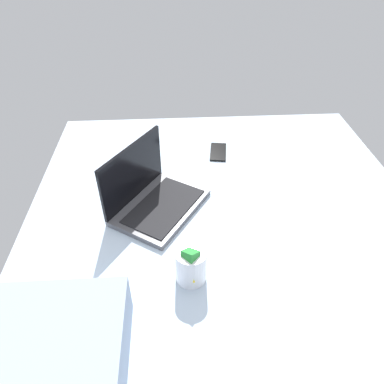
% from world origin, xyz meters
% --- Properties ---
extents(bed_mattress, '(1.80, 1.40, 0.18)m').
position_xyz_m(bed_mattress, '(0.00, 0.00, 0.09)').
color(bed_mattress, silver).
rests_on(bed_mattress, ground).
extents(laptop, '(0.40, 0.37, 0.23)m').
position_xyz_m(laptop, '(0.22, 0.25, 0.22)').
color(laptop, '#4C4C51').
rests_on(laptop, bed_mattress).
extents(snack_cup, '(0.09, 0.09, 0.13)m').
position_xyz_m(snack_cup, '(-0.10, 0.14, 0.24)').
color(snack_cup, silver).
rests_on(snack_cup, bed_mattress).
extents(cell_phone, '(0.15, 0.09, 0.01)m').
position_xyz_m(cell_phone, '(0.56, -0.02, 0.18)').
color(cell_phone, black).
rests_on(cell_phone, bed_mattress).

